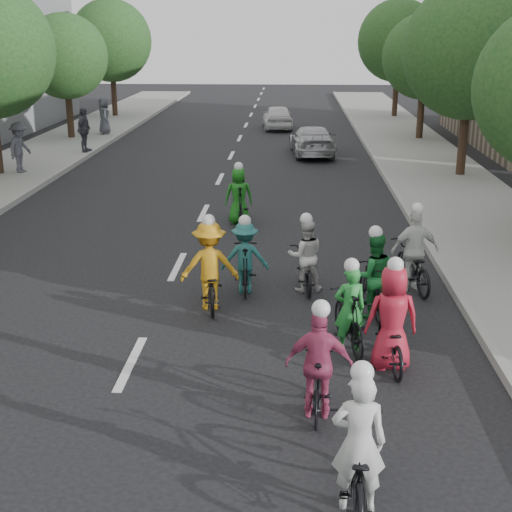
# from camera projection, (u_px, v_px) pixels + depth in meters

# --- Properties ---
(ground) EXTENTS (120.00, 120.00, 0.00)m
(ground) POSITION_uv_depth(u_px,v_px,m) (131.00, 363.00, 11.79)
(ground) COLOR black
(ground) RESTS_ON ground
(curb_left) EXTENTS (0.18, 80.00, 0.18)m
(curb_left) POSITION_uv_depth(u_px,v_px,m) (5.00, 208.00, 21.55)
(curb_left) COLOR #999993
(curb_left) RESTS_ON ground
(sidewalk_right) EXTENTS (4.00, 80.00, 0.15)m
(sidewalk_right) POSITION_uv_depth(u_px,v_px,m) (474.00, 214.00, 20.89)
(sidewalk_right) COLOR gray
(sidewalk_right) RESTS_ON ground
(curb_right) EXTENTS (0.18, 80.00, 0.18)m
(curb_right) POSITION_uv_depth(u_px,v_px,m) (407.00, 213.00, 20.97)
(curb_right) COLOR #999993
(curb_right) RESTS_ON ground
(tree_l_4) EXTENTS (4.00, 4.00, 5.97)m
(tree_l_4) POSITION_uv_depth(u_px,v_px,m) (65.00, 56.00, 33.77)
(tree_l_4) COLOR black
(tree_l_4) RESTS_ON ground
(tree_l_5) EXTENTS (4.80, 4.80, 6.93)m
(tree_l_5) POSITION_uv_depth(u_px,v_px,m) (111.00, 41.00, 42.16)
(tree_l_5) COLOR black
(tree_l_5) RESTS_ON ground
(tree_r_1) EXTENTS (4.80, 4.80, 6.93)m
(tree_r_1) POSITION_uv_depth(u_px,v_px,m) (471.00, 51.00, 24.81)
(tree_r_1) COLOR black
(tree_r_1) RESTS_ON ground
(tree_r_2) EXTENTS (4.00, 4.00, 5.97)m
(tree_r_2) POSITION_uv_depth(u_px,v_px,m) (425.00, 57.00, 33.53)
(tree_r_2) COLOR black
(tree_r_2) RESTS_ON ground
(tree_r_3) EXTENTS (4.80, 4.80, 6.93)m
(tree_r_3) POSITION_uv_depth(u_px,v_px,m) (399.00, 41.00, 41.92)
(tree_r_3) COLOR black
(tree_r_3) RESTS_ON ground
(cyclist_0) EXTENTS (0.70, 1.83, 1.86)m
(cyclist_0) POSITION_uv_depth(u_px,v_px,m) (357.00, 459.00, 8.15)
(cyclist_0) COLOR black
(cyclist_0) RESTS_ON ground
(cyclist_1) EXTENTS (0.90, 1.78, 1.81)m
(cyclist_1) POSITION_uv_depth(u_px,v_px,m) (373.00, 282.00, 13.54)
(cyclist_1) COLOR black
(cyclist_1) RESTS_ON ground
(cyclist_2) EXTENTS (1.22, 1.82, 1.91)m
(cyclist_2) POSITION_uv_depth(u_px,v_px,m) (210.00, 273.00, 13.94)
(cyclist_2) COLOR black
(cyclist_2) RESTS_ON ground
(cyclist_3) EXTENTS (0.98, 1.53, 1.78)m
(cyclist_3) POSITION_uv_depth(u_px,v_px,m) (319.00, 373.00, 10.05)
(cyclist_3) COLOR black
(cyclist_3) RESTS_ON ground
(cyclist_4) EXTENTS (0.90, 1.77, 1.90)m
(cyclist_4) POSITION_uv_depth(u_px,v_px,m) (391.00, 329.00, 11.49)
(cyclist_4) COLOR black
(cyclist_4) RESTS_ON ground
(cyclist_5) EXTENTS (0.84, 1.80, 1.66)m
(cyclist_5) POSITION_uv_depth(u_px,v_px,m) (349.00, 316.00, 12.18)
(cyclist_5) COLOR black
(cyclist_5) RESTS_ON ground
(cyclist_6) EXTENTS (0.81, 1.68, 1.69)m
(cyclist_6) POSITION_uv_depth(u_px,v_px,m) (305.00, 263.00, 14.92)
(cyclist_6) COLOR black
(cyclist_6) RESTS_ON ground
(cyclist_7) EXTENTS (1.01, 1.71, 1.67)m
(cyclist_7) POSITION_uv_depth(u_px,v_px,m) (245.00, 262.00, 14.82)
(cyclist_7) COLOR black
(cyclist_7) RESTS_ON ground
(cyclist_8) EXTENTS (1.09, 1.98, 1.90)m
(cyclist_8) POSITION_uv_depth(u_px,v_px,m) (413.00, 260.00, 14.93)
(cyclist_8) COLOR black
(cyclist_8) RESTS_ON ground
(cyclist_9) EXTENTS (0.85, 1.86, 1.75)m
(cyclist_9) POSITION_uv_depth(u_px,v_px,m) (239.00, 200.00, 20.05)
(cyclist_9) COLOR black
(cyclist_9) RESTS_ON ground
(follow_car_lead) EXTENTS (2.11, 4.42, 1.24)m
(follow_car_lead) POSITION_uv_depth(u_px,v_px,m) (312.00, 141.00, 30.73)
(follow_car_lead) COLOR #AAAAAF
(follow_car_lead) RESTS_ON ground
(follow_car_trail) EXTENTS (1.81, 3.89, 1.29)m
(follow_car_trail) POSITION_uv_depth(u_px,v_px,m) (278.00, 117.00, 38.66)
(follow_car_trail) COLOR silver
(follow_car_trail) RESTS_ON ground
(spectator_0) EXTENTS (0.90, 1.30, 1.85)m
(spectator_0) POSITION_uv_depth(u_px,v_px,m) (20.00, 147.00, 26.22)
(spectator_0) COLOR #545462
(spectator_0) RESTS_ON sidewalk_left
(spectator_1) EXTENTS (0.61, 1.17, 1.90)m
(spectator_1) POSITION_uv_depth(u_px,v_px,m) (84.00, 130.00, 30.50)
(spectator_1) COLOR #494955
(spectator_1) RESTS_ON sidewalk_left
(spectator_2) EXTENTS (0.84, 1.02, 1.79)m
(spectator_2) POSITION_uv_depth(u_px,v_px,m) (104.00, 116.00, 35.72)
(spectator_2) COLOR #545562
(spectator_2) RESTS_ON sidewalk_left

